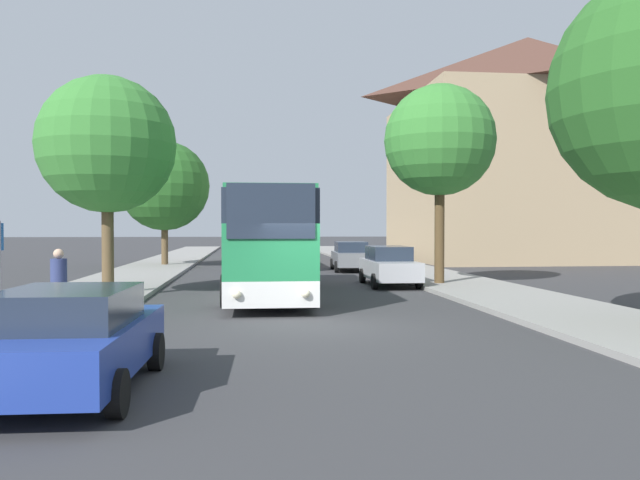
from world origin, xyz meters
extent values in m
plane|color=#38383A|center=(0.00, 0.00, 0.00)|extent=(300.00, 300.00, 0.00)
cube|color=gray|center=(-7.00, 0.00, 0.07)|extent=(4.00, 120.00, 0.15)
cube|color=gray|center=(7.00, 0.00, 0.07)|extent=(4.00, 120.00, 0.15)
cube|color=tan|center=(18.86, 29.10, 5.87)|extent=(17.70, 15.59, 11.75)
pyramid|color=#513328|center=(18.86, 29.10, 14.08)|extent=(17.70, 15.59, 4.68)
cube|color=silver|center=(-0.96, 7.01, 0.62)|extent=(2.69, 11.51, 0.70)
cube|color=#23844C|center=(-0.96, 7.01, 1.73)|extent=(2.69, 11.51, 1.52)
cube|color=#232D3D|center=(-0.96, 7.01, 2.97)|extent=(2.71, 11.28, 0.95)
cube|color=#23844C|center=(-0.96, 7.01, 3.50)|extent=(2.64, 11.28, 0.12)
cube|color=#232D3D|center=(-1.02, 1.24, 2.82)|extent=(2.31, 0.09, 1.45)
sphere|color=#F4EAC1|center=(-1.92, 1.23, 0.66)|extent=(0.24, 0.24, 0.24)
sphere|color=#F4EAC1|center=(-0.13, 1.21, 0.66)|extent=(0.24, 0.24, 0.24)
cylinder|color=black|center=(-2.28, 3.58, 0.50)|extent=(0.31, 1.00, 1.00)
cylinder|color=black|center=(0.28, 3.55, 0.50)|extent=(0.31, 1.00, 1.00)
cylinder|color=black|center=(-2.20, 10.47, 0.50)|extent=(0.31, 1.00, 1.00)
cylinder|color=black|center=(0.36, 10.44, 0.50)|extent=(0.31, 1.00, 1.00)
cube|color=#2D519E|center=(-0.93, 22.20, 0.62)|extent=(2.47, 10.95, 0.70)
cube|color=silver|center=(-0.93, 22.20, 1.56)|extent=(2.47, 10.95, 1.18)
cube|color=#232D3D|center=(-0.93, 22.20, 2.63)|extent=(2.49, 10.73, 0.95)
cube|color=silver|center=(-0.93, 22.20, 3.16)|extent=(2.42, 10.73, 0.12)
cube|color=#232D3D|center=(-0.96, 16.70, 2.48)|extent=(2.17, 0.07, 1.45)
sphere|color=#F4EAC1|center=(-1.80, 16.68, 0.66)|extent=(0.24, 0.24, 0.24)
sphere|color=#F4EAC1|center=(-0.12, 16.67, 0.66)|extent=(0.24, 0.24, 0.24)
cylinder|color=black|center=(-2.15, 18.92, 0.50)|extent=(0.31, 1.00, 1.00)
cylinder|color=black|center=(0.26, 18.91, 0.50)|extent=(0.31, 1.00, 1.00)
cylinder|color=black|center=(-2.12, 25.49, 0.50)|extent=(0.31, 1.00, 1.00)
cylinder|color=black|center=(0.29, 25.47, 0.50)|extent=(0.31, 1.00, 1.00)
cube|color=#238942|center=(-1.10, 36.22, 0.62)|extent=(2.80, 10.12, 0.70)
cube|color=silver|center=(-1.10, 36.22, 1.65)|extent=(2.80, 10.12, 1.35)
cube|color=#232D3D|center=(-1.10, 36.22, 2.80)|extent=(2.82, 9.92, 0.95)
cube|color=silver|center=(-1.10, 36.22, 3.33)|extent=(2.75, 9.92, 0.12)
cube|color=#232D3D|center=(-0.90, 31.18, 2.65)|extent=(2.17, 0.15, 1.45)
sphere|color=#F4EAC1|center=(-1.74, 31.13, 0.66)|extent=(0.24, 0.24, 0.24)
sphere|color=#F4EAC1|center=(-0.06, 31.19, 0.66)|extent=(0.24, 0.24, 0.24)
cylinder|color=black|center=(-2.18, 33.17, 0.50)|extent=(0.34, 1.01, 1.00)
cylinder|color=black|center=(0.22, 33.26, 0.50)|extent=(0.34, 1.01, 1.00)
cylinder|color=black|center=(-2.42, 39.18, 0.50)|extent=(0.34, 1.01, 1.00)
cylinder|color=black|center=(-0.02, 39.28, 0.50)|extent=(0.34, 1.01, 1.00)
cube|color=#233D9E|center=(-4.16, -5.68, 0.66)|extent=(2.07, 4.34, 0.69)
cube|color=#232D3D|center=(-4.16, -5.85, 1.26)|extent=(1.77, 2.28, 0.52)
cylinder|color=black|center=(-5.08, -4.32, 0.31)|extent=(0.22, 0.63, 0.62)
cylinder|color=black|center=(-3.15, -4.38, 0.31)|extent=(0.22, 0.63, 0.62)
cylinder|color=black|center=(-3.24, -7.03, 0.31)|extent=(0.22, 0.63, 0.62)
cube|color=#B7B7BC|center=(4.12, 10.02, 0.68)|extent=(1.83, 4.66, 0.74)
cube|color=#232D3D|center=(4.12, 10.20, 1.33)|extent=(1.58, 2.43, 0.57)
cylinder|color=black|center=(4.97, 8.57, 0.31)|extent=(0.21, 0.62, 0.62)
cylinder|color=black|center=(3.22, 8.60, 0.31)|extent=(0.21, 0.62, 0.62)
cylinder|color=black|center=(5.02, 11.44, 0.31)|extent=(0.21, 0.62, 0.62)
cylinder|color=black|center=(3.27, 11.47, 0.31)|extent=(0.21, 0.62, 0.62)
cube|color=slate|center=(4.00, 18.87, 0.67)|extent=(2.07, 4.50, 0.73)
cube|color=#232D3D|center=(4.01, 19.05, 1.32)|extent=(1.74, 2.37, 0.57)
cylinder|color=black|center=(4.85, 17.46, 0.31)|extent=(0.23, 0.63, 0.62)
cylinder|color=black|center=(3.01, 17.55, 0.31)|extent=(0.23, 0.63, 0.62)
cylinder|color=black|center=(4.99, 20.19, 0.31)|extent=(0.23, 0.63, 0.62)
cylinder|color=black|center=(3.14, 20.28, 0.31)|extent=(0.23, 0.63, 0.62)
cylinder|color=#23232D|center=(-5.90, -0.29, 0.57)|extent=(0.30, 0.30, 0.83)
cylinder|color=navy|center=(-5.90, -0.29, 1.33)|extent=(0.36, 0.36, 0.70)
sphere|color=tan|center=(-5.90, -0.29, 1.79)|extent=(0.23, 0.23, 0.23)
cylinder|color=brown|center=(-6.70, 23.69, 1.52)|extent=(0.40, 0.40, 2.74)
sphere|color=#286023|center=(-6.70, 23.69, 4.93)|extent=(5.43, 5.43, 5.43)
cylinder|color=brown|center=(-6.39, 6.89, 1.81)|extent=(0.40, 0.40, 3.32)
sphere|color=#387F33|center=(-6.39, 6.89, 5.21)|extent=(4.65, 4.65, 4.65)
cylinder|color=#513D23|center=(6.07, 9.48, 2.19)|extent=(0.40, 0.40, 4.09)
sphere|color=#387F33|center=(6.07, 9.48, 5.92)|extent=(4.48, 4.48, 4.48)
camera|label=1|loc=(-1.60, -15.01, 2.38)|focal=35.00mm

